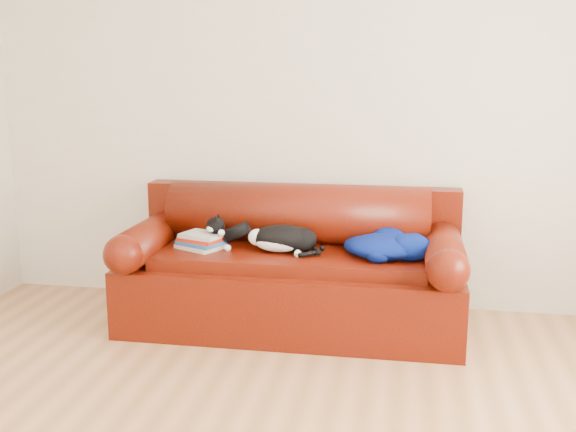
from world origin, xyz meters
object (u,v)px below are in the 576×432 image
Objects in this scene: book_stack at (201,241)px; blanket at (386,245)px; sofa_base at (292,290)px; cat at (282,239)px.

blanket reaches higher than book_stack.
book_stack is at bearing -179.64° from blanket.
book_stack is 0.59× the size of blanket.
sofa_base is 3.62× the size of cat.
cat is at bearing 0.42° from book_stack.
blanket is at bearing 0.36° from book_stack.
sofa_base is 0.65m from book_stack.
sofa_base is 0.35m from cat.
book_stack is 0.52m from cat.
cat is (0.52, 0.00, 0.03)m from book_stack.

